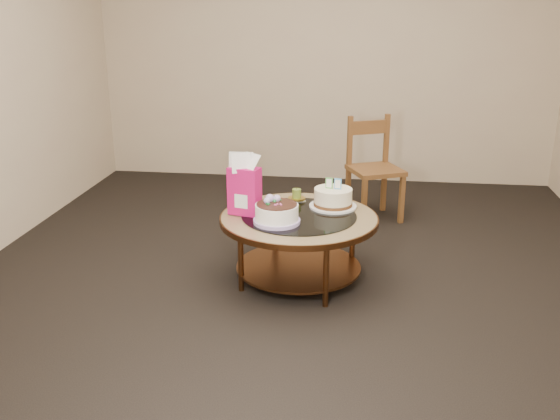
# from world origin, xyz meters

# --- Properties ---
(ground) EXTENTS (5.00, 5.00, 0.00)m
(ground) POSITION_xyz_m (0.00, 0.00, 0.00)
(ground) COLOR black
(ground) RESTS_ON ground
(room_walls) EXTENTS (4.52, 5.02, 2.61)m
(room_walls) POSITION_xyz_m (0.00, 0.00, 1.54)
(room_walls) COLOR #C6B495
(room_walls) RESTS_ON ground
(coffee_table) EXTENTS (1.02, 1.02, 0.46)m
(coffee_table) POSITION_xyz_m (0.00, -0.00, 0.38)
(coffee_table) COLOR #563118
(coffee_table) RESTS_ON ground
(decorated_cake) EXTENTS (0.29, 0.29, 0.17)m
(decorated_cake) POSITION_xyz_m (-0.12, -0.16, 0.51)
(decorated_cake) COLOR #BCA2E5
(decorated_cake) RESTS_ON coffee_table
(cream_cake) EXTENTS (0.31, 0.31, 0.20)m
(cream_cake) POSITION_xyz_m (0.21, 0.19, 0.52)
(cream_cake) COLOR white
(cream_cake) RESTS_ON coffee_table
(gift_bag) EXTENTS (0.22, 0.18, 0.40)m
(gift_bag) POSITION_xyz_m (-0.35, -0.02, 0.65)
(gift_bag) COLOR #C51256
(gift_bag) RESTS_ON coffee_table
(pillar_candle) EXTENTS (0.13, 0.13, 0.09)m
(pillar_candle) POSITION_xyz_m (-0.05, 0.30, 0.49)
(pillar_candle) COLOR #E7BD5F
(pillar_candle) RESTS_ON coffee_table
(dining_chair) EXTENTS (0.52, 0.52, 0.85)m
(dining_chair) POSITION_xyz_m (0.49, 1.34, 0.43)
(dining_chair) COLOR brown
(dining_chair) RESTS_ON ground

